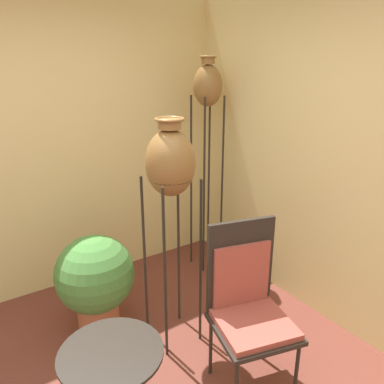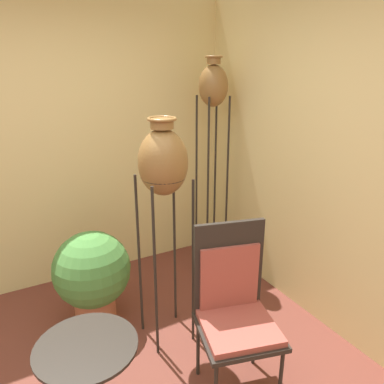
{
  "view_description": "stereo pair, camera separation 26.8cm",
  "coord_description": "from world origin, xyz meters",
  "px_view_note": "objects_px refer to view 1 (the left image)",
  "views": [
    {
      "loc": [
        -0.51,
        -1.41,
        2.04
      ],
      "look_at": [
        1.17,
        1.06,
        1.0
      ],
      "focal_mm": 35.0,
      "sensor_mm": 36.0,
      "label": 1
    },
    {
      "loc": [
        -0.29,
        -1.55,
        2.04
      ],
      "look_at": [
        1.17,
        1.06,
        1.0
      ],
      "focal_mm": 35.0,
      "sensor_mm": 36.0,
      "label": 2
    }
  ],
  "objects_px": {
    "vase_stand_tall": "(208,94)",
    "chair": "(248,300)",
    "side_table": "(113,381)",
    "potted_plant": "(95,279)",
    "vase_stand_medium": "(170,166)"
  },
  "relations": [
    {
      "from": "vase_stand_tall",
      "to": "chair",
      "type": "height_order",
      "value": "vase_stand_tall"
    },
    {
      "from": "chair",
      "to": "potted_plant",
      "type": "bearing_deg",
      "value": 136.83
    },
    {
      "from": "potted_plant",
      "to": "side_table",
      "type": "bearing_deg",
      "value": -105.54
    },
    {
      "from": "vase_stand_tall",
      "to": "side_table",
      "type": "relative_size",
      "value": 3.02
    },
    {
      "from": "vase_stand_tall",
      "to": "potted_plant",
      "type": "bearing_deg",
      "value": -164.51
    },
    {
      "from": "vase_stand_tall",
      "to": "vase_stand_medium",
      "type": "relative_size",
      "value": 1.23
    },
    {
      "from": "side_table",
      "to": "potted_plant",
      "type": "distance_m",
      "value": 1.08
    },
    {
      "from": "chair",
      "to": "potted_plant",
      "type": "relative_size",
      "value": 1.38
    },
    {
      "from": "chair",
      "to": "side_table",
      "type": "height_order",
      "value": "chair"
    },
    {
      "from": "vase_stand_tall",
      "to": "potted_plant",
      "type": "xyz_separation_m",
      "value": [
        -1.33,
        -0.37,
        -1.3
      ]
    },
    {
      "from": "vase_stand_medium",
      "to": "chair",
      "type": "distance_m",
      "value": 1.0
    },
    {
      "from": "vase_stand_tall",
      "to": "vase_stand_medium",
      "type": "height_order",
      "value": "vase_stand_tall"
    },
    {
      "from": "vase_stand_medium",
      "to": "potted_plant",
      "type": "height_order",
      "value": "vase_stand_medium"
    },
    {
      "from": "side_table",
      "to": "potted_plant",
      "type": "bearing_deg",
      "value": 74.46
    },
    {
      "from": "vase_stand_tall",
      "to": "chair",
      "type": "relative_size",
      "value": 1.88
    }
  ]
}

